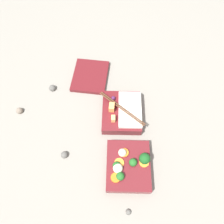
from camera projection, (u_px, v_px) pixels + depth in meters
name	position (u px, v px, depth m)	size (l,w,h in m)	color
ground_plane	(127.00, 137.00, 0.83)	(3.00, 3.00, 0.00)	gray
bento_tray_vegetable	(129.00, 166.00, 0.76)	(0.18, 0.15, 0.07)	maroon
bento_tray_rice	(122.00, 112.00, 0.85)	(0.18, 0.18, 0.07)	maroon
bento_lid	(90.00, 76.00, 0.96)	(0.17, 0.15, 0.02)	maroon
pebble_0	(53.00, 88.00, 0.93)	(0.03, 0.03, 0.03)	#595651
pebble_1	(20.00, 111.00, 0.88)	(0.03, 0.03, 0.03)	#7A6B5B
pebble_2	(65.00, 155.00, 0.79)	(0.03, 0.03, 0.03)	#595651
pebble_3	(129.00, 212.00, 0.70)	(0.02, 0.02, 0.02)	#595651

